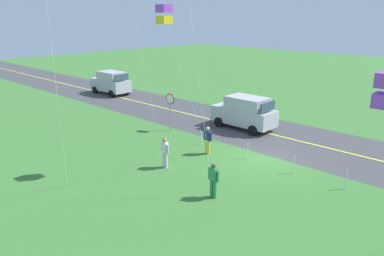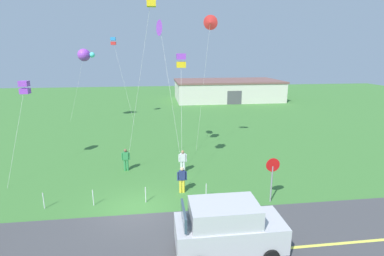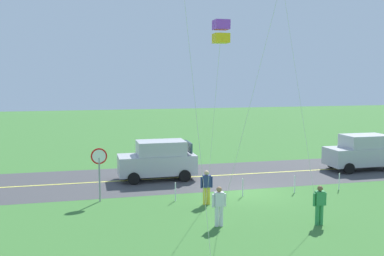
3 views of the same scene
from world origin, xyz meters
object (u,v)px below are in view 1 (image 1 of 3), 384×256
car_suv_foreground (245,112)px  person_child_watcher (213,179)px  car_parked_east_far (111,82)px  stop_sign (170,104)px  person_adult_near (208,139)px  kite_red_low (164,15)px  person_adult_companion (165,152)px

car_suv_foreground → person_child_watcher: bearing=118.1°
person_child_watcher → car_parked_east_far: bearing=51.5°
stop_sign → person_adult_near: (-4.78, 1.68, -0.94)m
car_suv_foreground → kite_red_low: kite_red_low is taller
car_parked_east_far → person_adult_near: car_parked_east_far is taller
car_parked_east_far → person_adult_near: bearing=161.4°
car_suv_foreground → person_adult_companion: car_suv_foreground is taller
person_adult_near → kite_red_low: (0.26, 2.87, 6.69)m
car_suv_foreground → person_child_watcher: (-4.96, 9.27, -0.29)m
person_child_watcher → kite_red_low: 7.78m
car_suv_foreground → person_adult_near: 5.65m
car_parked_east_far → person_child_watcher: 23.66m
car_suv_foreground → stop_sign: stop_sign is taller
person_adult_companion → kite_red_low: 6.69m
car_parked_east_far → stop_sign: 13.87m
stop_sign → person_adult_near: stop_sign is taller
car_parked_east_far → person_child_watcher: bearing=155.4°
car_parked_east_far → person_adult_companion: 19.78m
stop_sign → person_adult_near: 5.15m
stop_sign → person_child_watcher: 10.04m
person_adult_near → kite_red_low: bearing=-85.3°
car_parked_east_far → person_adult_companion: bearing=152.9°
kite_red_low → car_parked_east_far: bearing=-26.8°
car_parked_east_far → person_child_watcher: size_ratio=2.75×
kite_red_low → person_adult_companion: bearing=60.2°
person_adult_companion → kite_red_low: kite_red_low is taller
car_parked_east_far → person_adult_near: size_ratio=2.75×
person_adult_companion → kite_red_low: bearing=33.2°
car_suv_foreground → person_adult_companion: bearing=97.0°
person_adult_near → person_child_watcher: bearing=-36.6°
person_adult_near → person_child_watcher: same height
person_adult_near → kite_red_low: size_ratio=0.20×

